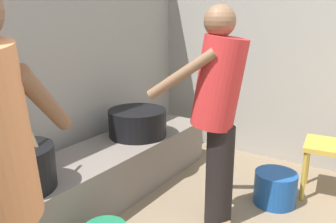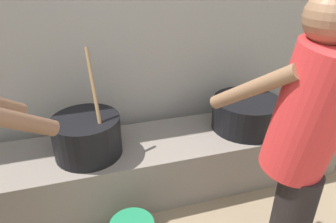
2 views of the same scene
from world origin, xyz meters
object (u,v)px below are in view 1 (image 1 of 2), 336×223
at_px(cook_in_red_shirt, 217,107).
at_px(bucket_blue_plastic, 275,188).
at_px(cooking_pot_secondary, 138,123).
at_px(cooking_pot_main, 17,168).

xyz_separation_m(cook_in_red_shirt, bucket_blue_plastic, (0.54, -0.30, -0.77)).
xyz_separation_m(cooking_pot_secondary, bucket_blue_plastic, (0.25, -1.25, -0.42)).
distance_m(cooking_pot_secondary, bucket_blue_plastic, 1.34).
height_order(cook_in_red_shirt, bucket_blue_plastic, cook_in_red_shirt).
relative_size(cooking_pot_main, cook_in_red_shirt, 0.46).
bearing_deg(cooking_pot_secondary, bucket_blue_plastic, -78.81).
relative_size(cooking_pot_secondary, bucket_blue_plastic, 1.57).
distance_m(cooking_pot_secondary, cook_in_red_shirt, 1.05).
height_order(cooking_pot_secondary, bucket_blue_plastic, cooking_pot_secondary).
bearing_deg(cooking_pot_secondary, cooking_pot_main, -179.37).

